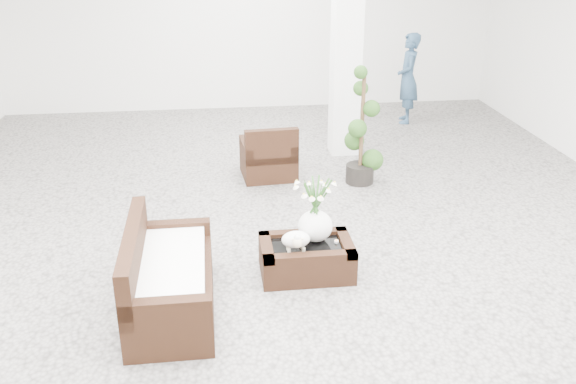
{
  "coord_description": "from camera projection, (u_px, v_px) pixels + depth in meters",
  "views": [
    {
      "loc": [
        -0.74,
        -6.1,
        3.21
      ],
      "look_at": [
        0.0,
        -0.1,
        0.62
      ],
      "focal_mm": 39.22,
      "sensor_mm": 36.0,
      "label": 1
    }
  ],
  "objects": [
    {
      "name": "topiary",
      "position": [
        362.0,
        127.0,
        8.16
      ],
      "size": [
        0.41,
        0.41,
        1.55
      ],
      "primitive_type": null,
      "color": "#214215",
      "rests_on": "ground"
    },
    {
      "name": "shopper",
      "position": [
        408.0,
        78.0,
        10.74
      ],
      "size": [
        0.48,
        0.63,
        1.54
      ],
      "primitive_type": "imported",
      "rotation": [
        0.0,
        0.0,
        -1.79
      ],
      "color": "navy",
      "rests_on": "ground"
    },
    {
      "name": "planter_narcissus",
      "position": [
        316.0,
        203.0,
        6.08
      ],
      "size": [
        0.44,
        0.44,
        0.8
      ],
      "primitive_type": null,
      "color": "white",
      "rests_on": "coffee_table"
    },
    {
      "name": "armchair",
      "position": [
        268.0,
        150.0,
        8.53
      ],
      "size": [
        0.76,
        0.73,
        0.75
      ],
      "primitive_type": "cube",
      "rotation": [
        0.0,
        0.0,
        3.22
      ],
      "color": "black",
      "rests_on": "ground"
    },
    {
      "name": "column",
      "position": [
        347.0,
        35.0,
        8.91
      ],
      "size": [
        0.4,
        0.4,
        3.5
      ],
      "primitive_type": "cube",
      "color": "white",
      "rests_on": "ground"
    },
    {
      "name": "sheep_figurine",
      "position": [
        296.0,
        241.0,
        5.99
      ],
      "size": [
        0.28,
        0.23,
        0.21
      ],
      "primitive_type": "ellipsoid",
      "color": "white",
      "rests_on": "coffee_table"
    },
    {
      "name": "loveseat",
      "position": [
        170.0,
        270.0,
        5.52
      ],
      "size": [
        0.73,
        1.51,
        0.8
      ],
      "primitive_type": "cube",
      "rotation": [
        0.0,
        0.0,
        1.57
      ],
      "color": "black",
      "rests_on": "ground"
    },
    {
      "name": "tealight",
      "position": [
        336.0,
        241.0,
        6.18
      ],
      "size": [
        0.04,
        0.04,
        0.03
      ],
      "primitive_type": "cylinder",
      "color": "white",
      "rests_on": "coffee_table"
    },
    {
      "name": "coffee_table",
      "position": [
        306.0,
        259.0,
        6.2
      ],
      "size": [
        0.9,
        0.6,
        0.31
      ],
      "primitive_type": "cube",
      "color": "black",
      "rests_on": "ground"
    },
    {
      "name": "ground",
      "position": [
        287.0,
        240.0,
        6.91
      ],
      "size": [
        11.0,
        11.0,
        0.0
      ],
      "primitive_type": "plane",
      "color": "gray",
      "rests_on": "ground"
    }
  ]
}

